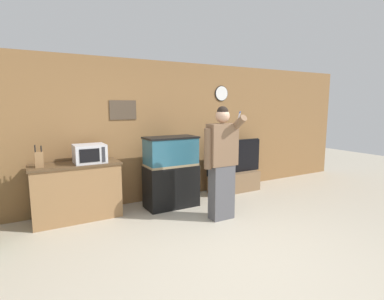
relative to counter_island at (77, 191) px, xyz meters
name	(u,v)px	position (x,y,z in m)	size (l,w,h in m)	color
ground_plane	(232,253)	(1.45, -2.11, -0.45)	(18.00, 18.00, 0.00)	#B2A893
wall_back_paneled	(153,132)	(1.45, 0.36, 0.85)	(10.00, 0.08, 2.60)	olive
counter_island	(77,191)	(0.00, 0.00, 0.00)	(1.34, 0.55, 0.90)	olive
microwave	(90,154)	(0.22, -0.04, 0.59)	(0.47, 0.40, 0.29)	silver
knife_block	(39,159)	(-0.50, -0.05, 0.56)	(0.11, 0.11, 0.33)	olive
aquarium_on_stand	(171,172)	(1.55, -0.20, 0.18)	(0.91, 0.48, 1.25)	black
tv_on_stand	(234,176)	(3.10, 0.01, -0.13)	(1.32, 0.40, 1.08)	brown
person_standing	(222,161)	(1.99, -1.11, 0.48)	(0.56, 0.42, 1.78)	#515156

